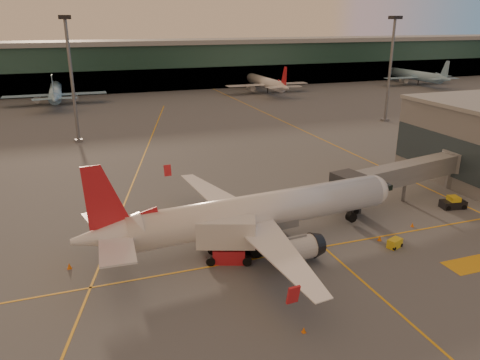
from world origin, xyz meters
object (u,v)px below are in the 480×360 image
object	(u,v)px
main_airplane	(253,214)
catering_truck	(227,237)
pushback_tug	(453,203)
gpu_cart	(395,243)

from	to	relation	value
main_airplane	catering_truck	distance (m)	4.89
pushback_tug	catering_truck	bearing A→B (deg)	-164.02
catering_truck	gpu_cart	distance (m)	19.55
main_airplane	gpu_cart	size ratio (longest dim) A/B	19.19
pushback_tug	gpu_cart	bearing A→B (deg)	-144.45
catering_truck	pushback_tug	distance (m)	34.41
main_airplane	catering_truck	xyz separation A→B (m)	(-4.01, -2.58, -1.08)
catering_truck	gpu_cart	bearing A→B (deg)	9.18
main_airplane	gpu_cart	xyz separation A→B (m)	(15.06, -6.26, -3.32)
main_airplane	gpu_cart	bearing A→B (deg)	-27.38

